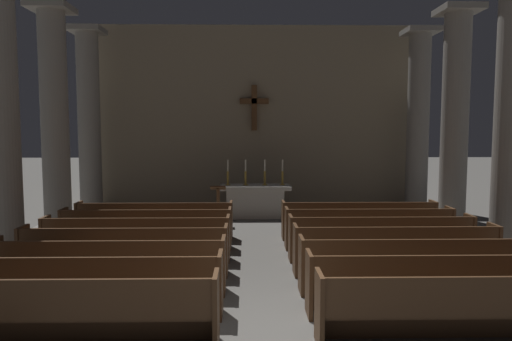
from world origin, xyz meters
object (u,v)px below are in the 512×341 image
(pew_right_row_3, at_px, (414,264))
(altar, at_px, (255,200))
(column_right_third, at_px, (455,124))
(pew_right_row_1, at_px, (468,308))
(column_right_second, at_px, (512,122))
(pew_right_row_5, at_px, (381,238))
(pew_left_row_2, at_px, (90,286))
(pew_right_row_6, at_px, (369,228))
(pew_left_row_6, at_px, (147,229))
(lectern, at_px, (218,206))
(pew_right_row_4, at_px, (395,250))
(column_left_third, at_px, (55,123))
(pew_left_row_7, at_px, (155,221))
(column_left_second, at_px, (1,122))
(candlestick_inner_right, at_px, (265,177))
(column_right_fourth, at_px, (418,125))
(column_left_fourth, at_px, (89,124))
(pew_left_row_4, at_px, (125,251))
(pew_left_row_5, at_px, (137,239))
(candlestick_outer_left, at_px, (228,177))
(candlestick_inner_left, at_px, (246,177))
(pew_left_row_3, at_px, (110,266))
(candlestick_outer_right, at_px, (282,177))
(pew_right_row_2, at_px, (437,283))
(pew_left_row_1, at_px, (64,312))
(pew_right_row_7, at_px, (359,220))

(pew_right_row_3, height_order, altar, altar)
(column_right_third, height_order, altar, column_right_third)
(pew_right_row_1, distance_m, column_right_second, 5.54)
(pew_right_row_5, xyz_separation_m, column_right_second, (2.78, 0.21, 2.42))
(pew_left_row_2, height_order, pew_right_row_6, same)
(pew_left_row_6, bearing_deg, pew_left_row_2, -90.00)
(column_right_third, xyz_separation_m, lectern, (-6.41, 0.76, -2.35))
(pew_right_row_4, relative_size, column_left_third, 0.64)
(pew_left_row_7, distance_m, pew_right_row_1, 7.78)
(column_left_second, bearing_deg, pew_right_row_6, 5.56)
(candlestick_inner_right, bearing_deg, column_left_third, -160.77)
(column_right_fourth, bearing_deg, column_left_second, -152.87)
(candlestick_inner_right, bearing_deg, column_left_fourth, 172.24)
(pew_left_row_4, height_order, column_left_second, column_left_second)
(pew_left_row_5, height_order, candlestick_inner_right, candlestick_inner_right)
(pew_left_row_6, relative_size, column_left_third, 0.64)
(column_left_second, bearing_deg, lectern, 39.44)
(pew_right_row_3, height_order, pew_right_row_5, same)
(candlestick_outer_left, relative_size, candlestick_inner_left, 1.00)
(pew_left_row_3, height_order, pew_right_row_5, same)
(column_right_fourth, height_order, lectern, column_right_fourth)
(column_right_second, distance_m, candlestick_inner_left, 7.51)
(column_right_third, distance_m, candlestick_outer_right, 5.15)
(altar, bearing_deg, candlestick_inner_left, 180.00)
(candlestick_outer_right, bearing_deg, candlestick_inner_left, 180.00)
(pew_right_row_2, bearing_deg, pew_left_row_6, 142.38)
(pew_left_row_1, xyz_separation_m, pew_left_row_3, (0.00, 1.96, 0.00))
(pew_left_row_6, bearing_deg, pew_right_row_7, 10.90)
(pew_right_row_5, distance_m, altar, 5.53)
(column_right_fourth, bearing_deg, column_right_third, -90.00)
(pew_right_row_7, xyz_separation_m, altar, (-2.54, 2.95, 0.06))
(altar, bearing_deg, pew_right_row_7, -49.18)
(pew_right_row_4, height_order, candlestick_outer_left, candlestick_outer_left)
(candlestick_outer_right, bearing_deg, candlestick_inner_right, 180.00)
(column_left_second, height_order, column_left_fourth, same)
(column_right_third, bearing_deg, pew_left_row_2, -143.23)
(column_left_third, bearing_deg, pew_left_row_6, -35.19)
(pew_left_row_6, relative_size, pew_right_row_5, 1.00)
(pew_left_row_1, bearing_deg, pew_left_row_7, 90.00)
(pew_right_row_3, distance_m, pew_right_row_4, 0.98)
(pew_left_row_3, relative_size, column_left_second, 0.64)
(pew_right_row_2, bearing_deg, lectern, 118.62)
(column_left_fourth, height_order, candlestick_outer_right, column_left_fourth)
(candlestick_inner_right, bearing_deg, column_right_fourth, 8.67)
(pew_left_row_1, relative_size, pew_right_row_4, 1.00)
(pew_right_row_7, bearing_deg, pew_left_row_6, -169.10)
(pew_left_row_2, distance_m, column_right_third, 10.12)
(column_right_third, bearing_deg, pew_right_row_2, -115.32)
(pew_left_row_4, distance_m, column_left_fourth, 7.61)
(pew_left_row_5, distance_m, pew_left_row_7, 1.96)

